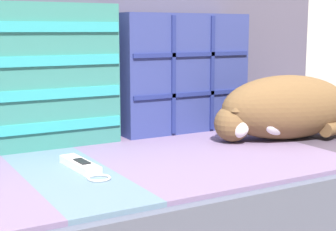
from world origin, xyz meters
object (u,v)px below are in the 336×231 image
Objects in this scene: throw_pillow_striped at (37,76)px; sleeping_cat at (283,109)px; throw_pillow_quilted at (181,73)px; game_remote_near at (81,166)px; couch at (126,226)px.

throw_pillow_striped is 0.92× the size of sleeping_cat.
game_remote_near is at bearing -146.61° from throw_pillow_quilted.
game_remote_near reaches higher than couch.
throw_pillow_quilted is at bearing 34.39° from couch.
couch is 4.25× the size of throw_pillow_striped.
throw_pillow_striped is (-0.44, -0.00, 0.01)m from throw_pillow_quilted.
throw_pillow_striped is 2.09× the size of game_remote_near.
sleeping_cat reaches higher than game_remote_near.
couch is at bearing -145.61° from throw_pillow_quilted.
sleeping_cat is (0.17, -0.26, -0.09)m from throw_pillow_quilted.
sleeping_cat is at bearing -56.07° from throw_pillow_quilted.
game_remote_near is (-0.15, -0.09, 0.20)m from couch.
sleeping_cat is at bearing 2.29° from game_remote_near.
throw_pillow_striped is 0.33m from game_remote_near.
throw_pillow_quilted reaches higher than game_remote_near.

